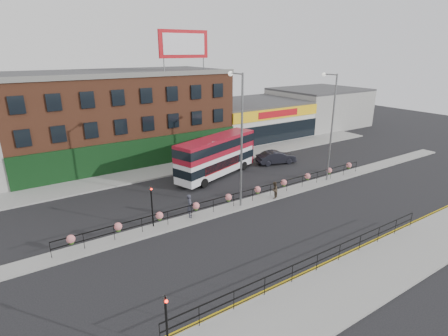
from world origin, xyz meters
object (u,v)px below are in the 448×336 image
double_decker_bus (217,152)px  car (276,157)px  pedestrian_a (190,206)px  lamp_column_west (240,130)px  lamp_column_east (331,119)px  pedestrian_b (274,190)px

double_decker_bus → car: double_decker_bus is taller
pedestrian_a → lamp_column_west: bearing=-68.3°
car → lamp_column_west: (-10.42, -7.10, 5.84)m
double_decker_bus → pedestrian_a: bearing=-134.3°
lamp_column_west → lamp_column_east: 10.87m
double_decker_bus → pedestrian_b: (0.94, -8.01, -1.65)m
double_decker_bus → pedestrian_b: double_decker_bus is taller
pedestrian_a → lamp_column_east: size_ratio=0.18×
pedestrian_b → car: bearing=-161.7°
pedestrian_a → lamp_column_east: (15.40, -0.05, 5.23)m
double_decker_bus → lamp_column_east: 11.69m
pedestrian_b → pedestrian_a: bearing=-35.6°
car → lamp_column_east: (0.44, -6.92, 5.56)m
car → lamp_column_east: bearing=-162.1°
pedestrian_a → double_decker_bus: bearing=-19.8°
double_decker_bus → lamp_column_west: 8.76m
pedestrian_a → lamp_column_east: bearing=-65.7°
car → pedestrian_b: size_ratio=3.19×
pedestrian_b → lamp_column_west: bearing=-40.0°
double_decker_bus → pedestrian_a: size_ratio=5.62×
double_decker_bus → pedestrian_b: 8.24m
pedestrian_b → lamp_column_west: 6.66m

